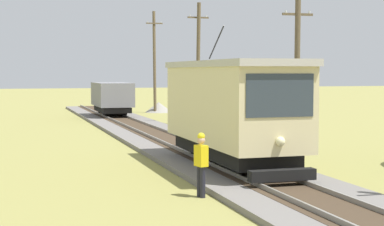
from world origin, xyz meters
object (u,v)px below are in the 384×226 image
object	(u,v)px
freight_car	(112,97)
utility_pole_mid	(297,72)
utility_pole_distant	(154,61)
utility_pole_far	(198,63)
gravel_pile	(159,107)
track_worker	(201,162)
red_tram	(231,108)

from	to	relation	value
freight_car	utility_pole_mid	world-z (taller)	utility_pole_mid
utility_pole_distant	utility_pole_mid	bearing A→B (deg)	-90.00
utility_pole_far	utility_pole_distant	bearing A→B (deg)	90.00
utility_pole_far	gravel_pile	xyz separation A→B (m)	(0.48, 12.73, -3.59)
utility_pole_distant	gravel_pile	size ratio (longest dim) A/B	3.66
utility_pole_mid	track_worker	bearing A→B (deg)	-130.30
utility_pole_mid	utility_pole_distant	bearing A→B (deg)	90.00
utility_pole_distant	freight_car	bearing A→B (deg)	-130.68
utility_pole_mid	track_worker	size ratio (longest dim) A/B	3.74
utility_pole_far	freight_car	bearing A→B (deg)	122.12
freight_car	track_worker	world-z (taller)	freight_car
utility_pole_distant	track_worker	bearing A→B (deg)	-101.24
utility_pole_far	utility_pole_distant	size ratio (longest dim) A/B	0.93
utility_pole_mid	gravel_pile	world-z (taller)	utility_pole_mid
gravel_pile	track_worker	size ratio (longest dim) A/B	1.29
red_tram	freight_car	bearing A→B (deg)	90.01
gravel_pile	track_worker	world-z (taller)	track_worker
freight_car	utility_pole_distant	bearing A→B (deg)	49.32
freight_car	utility_pole_mid	size ratio (longest dim) A/B	0.78
gravel_pile	utility_pole_mid	bearing A→B (deg)	-91.01
utility_pole_mid	utility_pole_far	distance (m)	14.21
freight_car	utility_pole_mid	bearing A→B (deg)	-78.24
red_tram	utility_pole_far	world-z (taller)	utility_pole_far
track_worker	utility_pole_mid	bearing A→B (deg)	34.96
utility_pole_distant	track_worker	distance (m)	35.29
freight_car	utility_pole_distant	distance (m)	7.32
utility_pole_mid	utility_pole_distant	distance (m)	26.40
gravel_pile	freight_car	bearing A→B (deg)	-130.75
freight_car	gravel_pile	xyz separation A→B (m)	(4.90, 5.69, -1.13)
utility_pole_mid	gravel_pile	bearing A→B (deg)	88.99
red_tram	freight_car	size ratio (longest dim) A/B	1.64
red_tram	utility_pole_distant	world-z (taller)	utility_pole_distant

